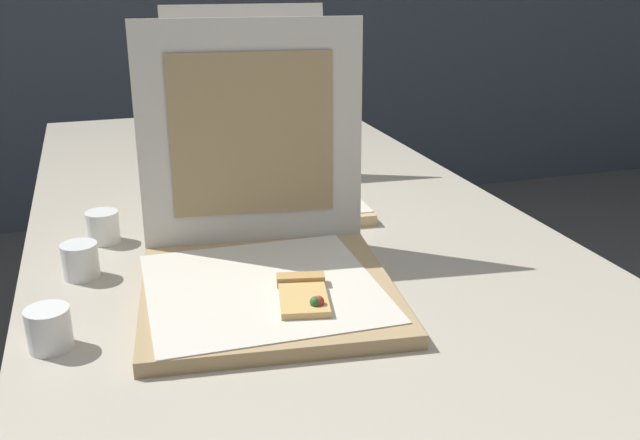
{
  "coord_description": "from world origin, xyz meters",
  "views": [
    {
      "loc": [
        -0.33,
        -0.66,
        1.21
      ],
      "look_at": [
        0.02,
        0.44,
        0.79
      ],
      "focal_mm": 39.82,
      "sensor_mm": 36.0,
      "label": 1
    }
  ],
  "objects_px": {
    "table": "(285,243)",
    "cup_white_near_center": "(80,261)",
    "pizza_box_front": "(265,254)",
    "pizza_box_middle": "(260,171)",
    "cup_white_near_left": "(49,329)",
    "cup_white_mid": "(103,227)"
  },
  "relations": [
    {
      "from": "cup_white_near_left",
      "to": "cup_white_mid",
      "type": "relative_size",
      "value": 1.0
    },
    {
      "from": "cup_white_near_center",
      "to": "table",
      "type": "bearing_deg",
      "value": 20.89
    },
    {
      "from": "cup_white_near_center",
      "to": "cup_white_mid",
      "type": "relative_size",
      "value": 1.0
    },
    {
      "from": "cup_white_near_center",
      "to": "cup_white_mid",
      "type": "height_order",
      "value": "same"
    },
    {
      "from": "table",
      "to": "cup_white_near_center",
      "type": "height_order",
      "value": "cup_white_near_center"
    },
    {
      "from": "table",
      "to": "cup_white_near_center",
      "type": "bearing_deg",
      "value": -159.11
    },
    {
      "from": "pizza_box_middle",
      "to": "cup_white_near_left",
      "type": "xyz_separation_m",
      "value": [
        -0.41,
        -0.54,
        -0.03
      ]
    },
    {
      "from": "cup_white_mid",
      "to": "table",
      "type": "bearing_deg",
      "value": -0.64
    },
    {
      "from": "pizza_box_middle",
      "to": "cup_white_near_center",
      "type": "distance_m",
      "value": 0.49
    },
    {
      "from": "table",
      "to": "pizza_box_front",
      "type": "bearing_deg",
      "value": -110.88
    },
    {
      "from": "pizza_box_front",
      "to": "pizza_box_middle",
      "type": "relative_size",
      "value": 0.89
    },
    {
      "from": "pizza_box_front",
      "to": "cup_white_near_center",
      "type": "height_order",
      "value": "pizza_box_front"
    },
    {
      "from": "table",
      "to": "cup_white_near_center",
      "type": "xyz_separation_m",
      "value": [
        -0.38,
        -0.14,
        0.07
      ]
    },
    {
      "from": "pizza_box_front",
      "to": "cup_white_near_center",
      "type": "distance_m",
      "value": 0.3
    },
    {
      "from": "table",
      "to": "cup_white_mid",
      "type": "height_order",
      "value": "cup_white_mid"
    },
    {
      "from": "cup_white_near_left",
      "to": "pizza_box_front",
      "type": "bearing_deg",
      "value": 16.54
    },
    {
      "from": "cup_white_near_left",
      "to": "cup_white_near_center",
      "type": "height_order",
      "value": "same"
    },
    {
      "from": "cup_white_near_center",
      "to": "cup_white_mid",
      "type": "bearing_deg",
      "value": 75.06
    },
    {
      "from": "table",
      "to": "pizza_box_front",
      "type": "height_order",
      "value": "pizza_box_front"
    },
    {
      "from": "table",
      "to": "cup_white_mid",
      "type": "bearing_deg",
      "value": 179.36
    },
    {
      "from": "pizza_box_front",
      "to": "table",
      "type": "bearing_deg",
      "value": 76.21
    },
    {
      "from": "pizza_box_front",
      "to": "cup_white_near_center",
      "type": "xyz_separation_m",
      "value": [
        -0.27,
        0.13,
        -0.03
      ]
    }
  ]
}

